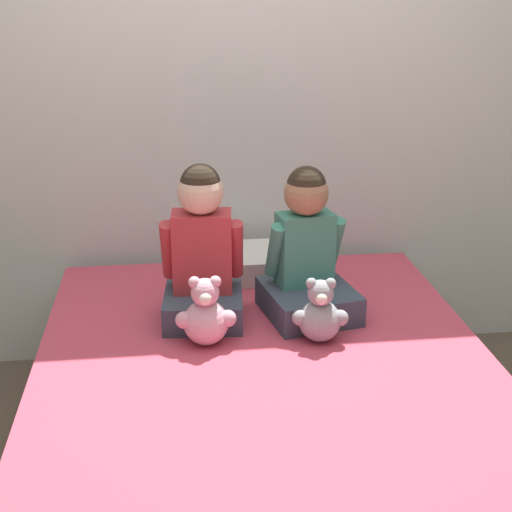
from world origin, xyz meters
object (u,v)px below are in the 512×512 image
at_px(bed, 267,426).
at_px(child_on_left, 202,252).
at_px(child_on_right, 307,256).
at_px(teddy_bear_held_by_right_child, 320,315).
at_px(teddy_bear_held_by_left_child, 206,316).
at_px(pillow_at_headboard, 243,263).

height_order(bed, child_on_left, child_on_left).
xyz_separation_m(child_on_right, teddy_bear_held_by_right_child, (0.01, -0.25, -0.14)).
bearing_deg(bed, child_on_left, 116.51).
distance_m(child_on_left, teddy_bear_held_by_left_child, 0.27).
distance_m(child_on_right, teddy_bear_held_by_left_child, 0.48).
distance_m(child_on_left, child_on_right, 0.41).
bearing_deg(teddy_bear_held_by_right_child, pillow_at_headboard, 115.58).
xyz_separation_m(teddy_bear_held_by_right_child, pillow_at_headboard, (-0.22, 0.66, -0.05)).
bearing_deg(child_on_left, teddy_bear_held_by_left_child, -86.11).
relative_size(teddy_bear_held_by_left_child, pillow_at_headboard, 0.51).
relative_size(child_on_left, teddy_bear_held_by_right_child, 2.49).
bearing_deg(teddy_bear_held_by_left_child, child_on_left, 91.40).
bearing_deg(child_on_right, teddy_bear_held_by_right_child, -100.09).
height_order(child_on_right, teddy_bear_held_by_right_child, child_on_right).
relative_size(bed, teddy_bear_held_by_left_child, 7.58).
bearing_deg(child_on_right, bed, -129.25).
distance_m(bed, pillow_at_headboard, 0.87).
distance_m(child_on_left, teddy_bear_held_by_right_child, 0.51).
height_order(child_on_right, teddy_bear_held_by_left_child, child_on_right).
relative_size(bed, teddy_bear_held_by_right_child, 8.10).
height_order(child_on_left, child_on_right, child_on_left).
relative_size(child_on_right, pillow_at_headboard, 1.13).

